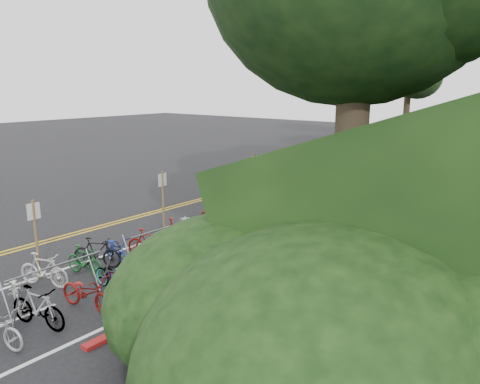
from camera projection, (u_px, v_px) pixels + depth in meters
name	position (u px, v px, depth m)	size (l,w,h in m)	color
ground	(39.00, 264.00, 15.49)	(120.00, 120.00, 0.00)	black
road_markings	(243.00, 207.00, 22.75)	(7.47, 80.00, 0.01)	gold
red_curb	(357.00, 216.00, 21.07)	(0.25, 28.00, 0.10)	maroon
bike_rack_front	(58.00, 278.00, 12.22)	(1.18, 2.69, 1.25)	gray
bike_racks_rest	(317.00, 186.00, 23.30)	(1.14, 23.00, 1.17)	gray
signpost_near	(36.00, 234.00, 14.09)	(0.08, 0.40, 2.48)	brown
signposts_rest	(288.00, 167.00, 25.40)	(0.08, 18.40, 2.50)	brown
bike_front	(97.00, 252.00, 15.17)	(1.67, 0.47, 1.00)	black
bike_valet	(127.00, 259.00, 14.64)	(3.31, 11.41, 1.07)	#144C1E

